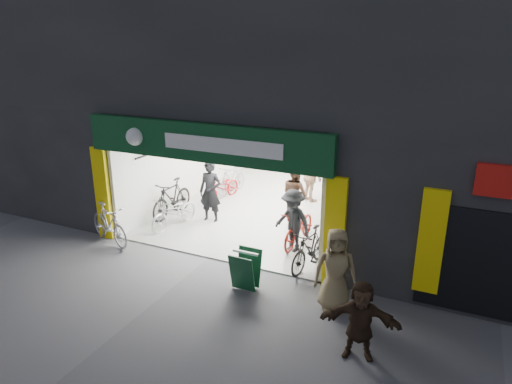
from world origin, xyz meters
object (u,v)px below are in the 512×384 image
Objects in this scene: bike_right_front at (310,249)px; pedestrian_near at (335,270)px; bike_left_front at (174,212)px; parked_bike at (109,224)px; sandwich_board at (245,269)px.

pedestrian_near is at bearing -44.43° from bike_right_front.
bike_left_front is 1.04× the size of bike_right_front.
bike_right_front is 5.48m from parked_bike.
bike_left_front is 2.01× the size of sandwich_board.
parked_bike is 6.46m from pedestrian_near.
bike_right_front is 0.96× the size of pedestrian_near.
bike_right_front is at bearing 0.69° from bike_left_front.
parked_bike is at bearing -110.35° from bike_left_front.
parked_bike is 4.47m from sandwich_board.
sandwich_board is (4.42, -0.62, -0.07)m from parked_bike.
sandwich_board is at bearing -112.10° from bike_right_front.
pedestrian_near reaches higher than sandwich_board.
parked_bike is 2.09× the size of sandwich_board.
pedestrian_near is at bearing -74.19° from parked_bike.
pedestrian_near is (5.45, -2.21, 0.42)m from bike_left_front.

